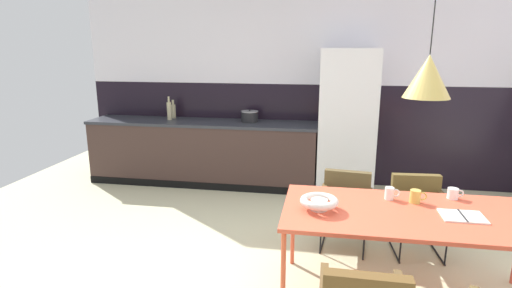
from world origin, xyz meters
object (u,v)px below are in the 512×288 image
object	(u,v)px
refrigerator_column	(347,122)
mug_dark_espresso	(453,193)
armchair_head_of_table	(418,203)
cooking_pot	(250,116)
mug_glass_clear	(416,196)
bottle_vinegar_dark	(173,111)
open_book	(463,216)
bottle_spice_small	(169,110)
armchair_facing_counter	(346,199)
dining_table	(414,217)
mug_wide_latte	(390,193)
pendant_lamp_over_table_near	(428,76)
fruit_bowl	(319,202)

from	to	relation	value
refrigerator_column	mug_dark_espresso	world-z (taller)	refrigerator_column
armchair_head_of_table	cooking_pot	size ratio (longest dim) A/B	3.00
mug_glass_clear	bottle_vinegar_dark	world-z (taller)	bottle_vinegar_dark
refrigerator_column	open_book	size ratio (longest dim) A/B	6.53
mug_glass_clear	cooking_pot	size ratio (longest dim) A/B	0.52
armchair_head_of_table	bottle_spice_small	size ratio (longest dim) A/B	2.19
armchair_facing_counter	mug_glass_clear	bearing A→B (deg)	132.28
mug_glass_clear	armchair_facing_counter	bearing A→B (deg)	125.61
open_book	dining_table	bearing A→B (deg)	173.94
mug_wide_latte	pendant_lamp_over_table_near	bearing A→B (deg)	-57.54
dining_table	mug_dark_espresso	xyz separation A→B (m)	(0.36, 0.34, 0.08)
dining_table	armchair_head_of_table	world-z (taller)	dining_table
cooking_pot	bottle_spice_small	size ratio (longest dim) A/B	0.73
cooking_pot	open_book	bearing A→B (deg)	-51.63
fruit_bowl	pendant_lamp_over_table_near	world-z (taller)	pendant_lamp_over_table_near
dining_table	armchair_head_of_table	size ratio (longest dim) A/B	2.63
refrigerator_column	mug_glass_clear	size ratio (longest dim) A/B	14.98
dining_table	refrigerator_column	bearing A→B (deg)	99.04
dining_table	fruit_bowl	distance (m)	0.71
dining_table	fruit_bowl	bearing A→B (deg)	-174.05
fruit_bowl	open_book	distance (m)	1.02
cooking_pot	mug_wide_latte	bearing A→B (deg)	-55.62
bottle_vinegar_dark	fruit_bowl	bearing A→B (deg)	-51.21
bottle_spice_small	pendant_lamp_over_table_near	world-z (taller)	pendant_lamp_over_table_near
fruit_bowl	cooking_pot	size ratio (longest dim) A/B	1.17
bottle_vinegar_dark	mug_glass_clear	bearing A→B (deg)	-39.94
bottle_vinegar_dark	open_book	bearing A→B (deg)	-39.94
mug_glass_clear	bottle_spice_small	distance (m)	3.73
refrigerator_column	bottle_vinegar_dark	bearing A→B (deg)	175.68
mug_glass_clear	mug_wide_latte	distance (m)	0.19
cooking_pot	pendant_lamp_over_table_near	xyz separation A→B (m)	(1.72, -2.53, 0.75)
open_book	mug_glass_clear	world-z (taller)	mug_glass_clear
armchair_head_of_table	open_book	distance (m)	0.94
armchair_head_of_table	armchair_facing_counter	xyz separation A→B (m)	(-0.67, 0.02, -0.01)
armchair_facing_counter	bottle_spice_small	world-z (taller)	bottle_spice_small
mug_glass_clear	mug_wide_latte	xyz separation A→B (m)	(-0.19, 0.04, -0.00)
mug_wide_latte	mug_dark_espresso	bearing A→B (deg)	11.27
fruit_bowl	mug_wide_latte	size ratio (longest dim) A/B	2.43
fruit_bowl	mug_dark_espresso	xyz separation A→B (m)	(1.05, 0.41, -0.02)
mug_glass_clear	bottle_spice_small	xyz separation A→B (m)	(-2.93, 2.30, 0.25)
mug_wide_latte	pendant_lamp_over_table_near	xyz separation A→B (m)	(0.14, -0.23, 0.94)
bottle_spice_small	pendant_lamp_over_table_near	xyz separation A→B (m)	(2.89, -2.49, 0.69)
armchair_facing_counter	mug_wide_latte	xyz separation A→B (m)	(0.30, -0.64, 0.32)
dining_table	mug_glass_clear	xyz separation A→B (m)	(0.04, 0.20, 0.09)
mug_dark_espresso	mug_wide_latte	distance (m)	0.51
armchair_facing_counter	pendant_lamp_over_table_near	bearing A→B (deg)	123.86
mug_dark_espresso	mug_wide_latte	size ratio (longest dim) A/B	1.08
open_book	armchair_facing_counter	bearing A→B (deg)	129.94
mug_glass_clear	cooking_pot	world-z (taller)	cooking_pot
dining_table	armchair_facing_counter	world-z (taller)	dining_table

